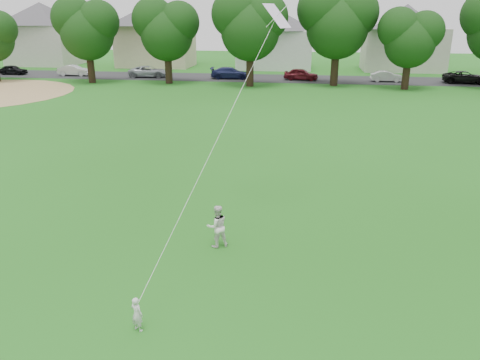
# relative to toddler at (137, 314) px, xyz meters

# --- Properties ---
(ground) EXTENTS (160.00, 160.00, 0.00)m
(ground) POSITION_rel_toddler_xyz_m (-0.67, 2.23, -0.44)
(ground) COLOR #1C5A14
(ground) RESTS_ON ground
(street) EXTENTS (90.00, 7.00, 0.01)m
(street) POSITION_rel_toddler_xyz_m (-0.67, 44.23, -0.43)
(street) COLOR #2D2D30
(street) RESTS_ON ground
(toddler) EXTENTS (0.38, 0.32, 0.88)m
(toddler) POSITION_rel_toddler_xyz_m (0.00, 0.00, 0.00)
(toddler) COLOR silver
(toddler) RESTS_ON ground
(older_boy) EXTENTS (0.84, 0.78, 1.39)m
(older_boy) POSITION_rel_toddler_xyz_m (1.06, 4.33, 0.25)
(older_boy) COLOR silver
(older_boy) RESTS_ON ground
(kite) EXTENTS (1.80, 4.51, 10.28)m
(kite) POSITION_rel_toddler_xyz_m (1.27, 3.89, 3.31)
(kite) COLOR white
(kite) RESTS_ON ground
(tree_row) EXTENTS (79.86, 8.63, 10.39)m
(tree_row) POSITION_rel_toddler_xyz_m (3.61, 38.81, 5.60)
(tree_row) COLOR black
(tree_row) RESTS_ON ground
(parked_cars) EXTENTS (64.38, 2.53, 1.25)m
(parked_cars) POSITION_rel_toddler_xyz_m (0.51, 43.23, 0.17)
(parked_cars) COLOR black
(parked_cars) RESTS_ON ground
(house_row) EXTENTS (76.58, 13.90, 9.69)m
(house_row) POSITION_rel_toddler_xyz_m (-1.02, 54.23, 4.47)
(house_row) COLOR beige
(house_row) RESTS_ON ground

